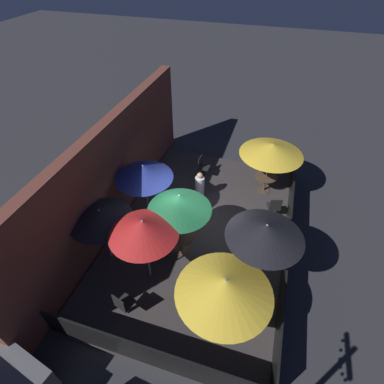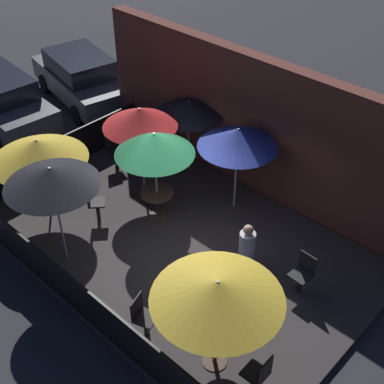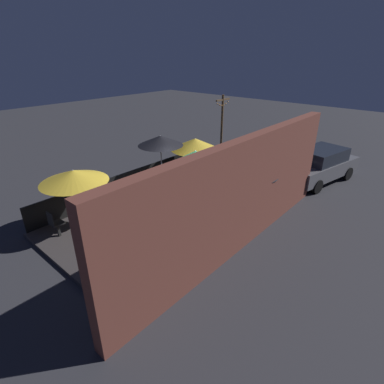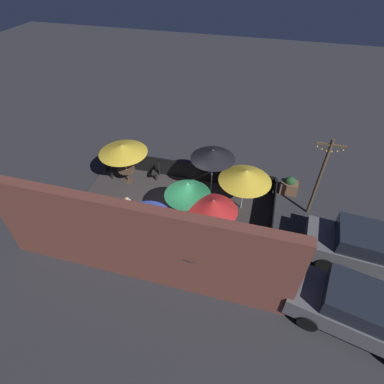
{
  "view_description": "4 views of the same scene",
  "coord_description": "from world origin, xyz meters",
  "views": [
    {
      "loc": [
        -6.5,
        -1.71,
        7.74
      ],
      "look_at": [
        0.77,
        0.55,
        1.06
      ],
      "focal_mm": 28.0,
      "sensor_mm": 36.0,
      "label": 1
    },
    {
      "loc": [
        6.39,
        -6.25,
        8.46
      ],
      "look_at": [
        0.02,
        0.52,
        1.3
      ],
      "focal_mm": 50.0,
      "sensor_mm": 36.0,
      "label": 2
    },
    {
      "loc": [
        7.03,
        7.2,
        5.72
      ],
      "look_at": [
        -0.59,
        0.53,
        0.97
      ],
      "focal_mm": 28.0,
      "sensor_mm": 36.0,
      "label": 3
    },
    {
      "loc": [
        -3.38,
        8.5,
        9.55
      ],
      "look_at": [
        -0.92,
        -0.43,
        1.36
      ],
      "focal_mm": 28.0,
      "sensor_mm": 36.0,
      "label": 4
    }
  ],
  "objects": [
    {
      "name": "dining_table_0",
      "position": [
        -0.97,
        0.37,
        0.69
      ],
      "size": [
        0.8,
        0.8,
        0.73
      ],
      "color": "#4C3828",
      "rests_on": "patio_deck"
    },
    {
      "name": "patio_umbrella_0",
      "position": [
        -0.97,
        0.37,
        2.19
      ],
      "size": [
        1.8,
        1.8,
        2.34
      ],
      "color": "#B2B2B7",
      "rests_on": "patio_deck"
    },
    {
      "name": "fence_side_left",
      "position": [
        -4.31,
        0.0,
        0.59
      ],
      "size": [
        0.05,
        5.37,
        0.95
      ],
      "color": "black",
      "rests_on": "patio_deck"
    },
    {
      "name": "patio_chair_4",
      "position": [
        -1.97,
        -0.72,
        0.65
      ],
      "size": [
        0.57,
        0.57,
        0.96
      ],
      "rotation": [
        0.0,
        0.0,
        0.82
      ],
      "color": "black",
      "rests_on": "patio_deck"
    },
    {
      "name": "patio_chair_2",
      "position": [
        1.33,
        -2.2,
        0.63
      ],
      "size": [
        0.5,
        0.5,
        0.93
      ],
      "rotation": [
        0.0,
        0.0,
        0.31
      ],
      "color": "black",
      "rests_on": "patio_deck"
    },
    {
      "name": "ground_plane",
      "position": [
        0.0,
        0.0,
        0.0
      ],
      "size": [
        60.0,
        60.0,
        0.0
      ],
      "primitive_type": "plane",
      "color": "#2D2D33"
    },
    {
      "name": "patio_umbrella_6",
      "position": [
        -1.42,
        -1.98,
        2.31
      ],
      "size": [
        1.94,
        1.94,
        2.41
      ],
      "color": "#B2B2B7",
      "rests_on": "patio_deck"
    },
    {
      "name": "patio_umbrella_2",
      "position": [
        -2.94,
        -1.34,
        1.96
      ],
      "size": [
        2.2,
        2.2,
        2.1
      ],
      "color": "#B2B2B7",
      "rests_on": "patio_deck"
    },
    {
      "name": "patio_chair_0",
      "position": [
        -3.37,
        1.08,
        0.63
      ],
      "size": [
        0.5,
        0.5,
        0.93
      ],
      "rotation": [
        0.0,
        0.0,
        -0.29
      ],
      "color": "black",
      "rests_on": "patio_deck"
    },
    {
      "name": "patio_chair_1",
      "position": [
        3.65,
        -1.72,
        0.65
      ],
      "size": [
        0.41,
        0.41,
        0.95
      ],
      "rotation": [
        0.0,
        0.0,
        -3.11
      ],
      "color": "black",
      "rests_on": "patio_deck"
    },
    {
      "name": "patio_umbrella_4",
      "position": [
        -1.83,
        2.35,
        1.95
      ],
      "size": [
        1.78,
        1.78,
        2.02
      ],
      "color": "#B2B2B7",
      "rests_on": "patio_deck"
    },
    {
      "name": "patio_umbrella_5",
      "position": [
        -2.08,
        0.94,
        2.17
      ],
      "size": [
        1.81,
        1.81,
        2.29
      ],
      "color": "#B2B2B7",
      "rests_on": "patio_deck"
    },
    {
      "name": "building_wall",
      "position": [
        0.0,
        3.01,
        1.8
      ],
      "size": [
        10.3,
        0.36,
        3.59
      ],
      "color": "brown",
      "rests_on": "ground_plane"
    },
    {
      "name": "patio_umbrella_3",
      "position": [
        0.11,
        1.92,
        2.1
      ],
      "size": [
        1.85,
        1.85,
        2.21
      ],
      "color": "#B2B2B7",
      "rests_on": "patio_deck"
    },
    {
      "name": "patron_0",
      "position": [
        1.61,
        0.52,
        0.63
      ],
      "size": [
        0.46,
        0.46,
        1.14
      ],
      "rotation": [
        0.0,
        0.0,
        2.72
      ],
      "color": "silver",
      "rests_on": "patio_deck"
    },
    {
      "name": "patio_deck",
      "position": [
        0.0,
        0.0,
        0.06
      ],
      "size": [
        8.7,
        5.57,
        0.12
      ],
      "color": "#383333",
      "rests_on": "ground_plane"
    },
    {
      "name": "dining_table_1",
      "position": [
        2.72,
        -1.75,
        0.68
      ],
      "size": [
        0.83,
        0.83,
        0.71
      ],
      "color": "#4C3828",
      "rests_on": "patio_deck"
    },
    {
      "name": "fence_front",
      "position": [
        0.0,
        -2.74,
        0.59
      ],
      "size": [
        8.5,
        0.05,
        0.95
      ],
      "color": "black",
      "rests_on": "patio_deck"
    },
    {
      "name": "patio_chair_3",
      "position": [
        2.87,
        0.75,
        0.63
      ],
      "size": [
        0.42,
        0.42,
        0.93
      ],
      "rotation": [
        0.0,
        0.0,
        -1.63
      ],
      "color": "black",
      "rests_on": "patio_deck"
    },
    {
      "name": "patio_umbrella_1",
      "position": [
        2.72,
        -1.75,
        2.01
      ],
      "size": [
        2.23,
        2.23,
        2.1
      ],
      "color": "#B2B2B7",
      "rests_on": "patio_deck"
    }
  ]
}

